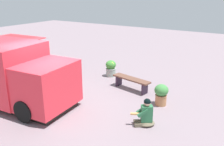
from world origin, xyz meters
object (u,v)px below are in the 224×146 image
food_truck (9,74)px  planter_flowering_near (111,68)px  planter_flowering_far (161,94)px  plaza_bench (131,81)px  person_customer (146,115)px

food_truck → planter_flowering_near: size_ratio=6.29×
planter_flowering_near → planter_flowering_far: (-3.26, 1.73, 0.03)m
planter_flowering_near → planter_flowering_far: 3.69m
planter_flowering_far → plaza_bench: size_ratio=0.44×
food_truck → plaza_bench: (-3.25, -3.38, -0.67)m
food_truck → person_customer: size_ratio=5.61×
planter_flowering_near → plaza_bench: 1.93m
food_truck → planter_flowering_far: (-4.85, -2.66, -0.62)m
person_customer → planter_flowering_near: person_customer is taller
planter_flowering_near → planter_flowering_far: size_ratio=1.00×
person_customer → plaza_bench: size_ratio=0.49×
planter_flowering_far → plaza_bench: 1.76m
person_customer → planter_flowering_near: size_ratio=1.12×
planter_flowering_near → plaza_bench: bearing=148.8°
food_truck → planter_flowering_near: (-1.60, -4.38, -0.64)m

